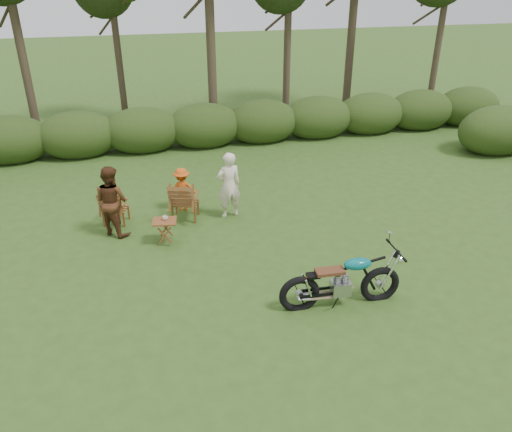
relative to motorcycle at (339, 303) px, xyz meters
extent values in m
plane|color=#2F4818|center=(-0.89, 0.35, 0.00)|extent=(80.00, 80.00, 0.00)
cylinder|color=#35281D|center=(-6.39, 11.45, 3.60)|extent=(0.28, 0.28, 7.20)
cylinder|color=#35281D|center=(-3.39, 12.55, 3.15)|extent=(0.24, 0.24, 6.30)
cylinder|color=#35281D|center=(-0.39, 10.35, 3.83)|extent=(0.30, 0.30, 7.65)
cylinder|color=#35281D|center=(2.61, 11.45, 3.24)|extent=(0.26, 0.26, 6.48)
cylinder|color=#35281D|center=(5.61, 12.55, 3.96)|extent=(0.32, 0.32, 7.92)
cylinder|color=#35281D|center=(8.11, 10.35, 3.42)|extent=(0.24, 0.24, 6.84)
ellipsoid|color=#283A15|center=(-6.89, 9.35, 0.63)|extent=(2.52, 1.68, 1.51)
ellipsoid|color=#283A15|center=(-4.89, 9.35, 0.63)|extent=(2.52, 1.68, 1.51)
ellipsoid|color=#283A15|center=(-2.89, 9.35, 0.63)|extent=(2.52, 1.68, 1.51)
ellipsoid|color=#283A15|center=(-0.89, 9.35, 0.63)|extent=(2.52, 1.68, 1.51)
ellipsoid|color=#283A15|center=(1.11, 9.35, 0.63)|extent=(2.52, 1.68, 1.51)
ellipsoid|color=#283A15|center=(3.11, 9.35, 0.63)|extent=(2.52, 1.68, 1.51)
ellipsoid|color=#283A15|center=(5.11, 9.35, 0.63)|extent=(2.52, 1.68, 1.51)
ellipsoid|color=#283A15|center=(7.11, 9.35, 0.63)|extent=(2.52, 1.68, 1.51)
ellipsoid|color=#283A15|center=(9.11, 9.35, 0.63)|extent=(2.52, 1.68, 1.51)
ellipsoid|color=#283A15|center=(8.11, 6.35, 0.68)|extent=(2.70, 1.80, 1.62)
imported|color=beige|center=(-2.76, 3.01, 0.58)|extent=(0.15, 0.15, 0.09)
imported|color=beige|center=(-1.18, 3.88, 0.00)|extent=(0.65, 0.49, 1.61)
imported|color=#4E2A16|center=(-3.84, 3.71, 0.00)|extent=(0.98, 0.97, 1.60)
imported|color=#D04F13|center=(-2.21, 4.52, 0.00)|extent=(0.73, 0.46, 1.09)
camera|label=1|loc=(-3.25, -6.65, 5.41)|focal=35.00mm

